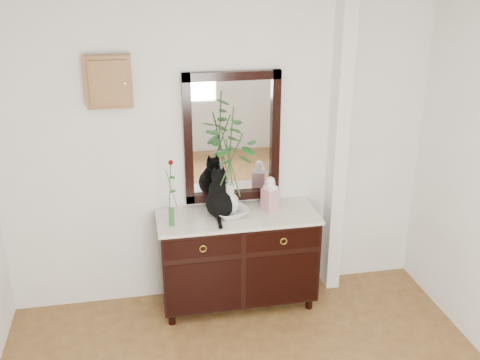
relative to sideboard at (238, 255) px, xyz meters
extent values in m
cube|color=white|center=(-0.10, 0.25, 0.88)|extent=(3.60, 0.04, 2.70)
cube|color=white|center=(0.90, 0.17, 0.88)|extent=(0.12, 0.20, 2.70)
cube|color=black|center=(0.00, 0.00, -0.01)|extent=(1.30, 0.50, 0.82)
cube|color=beige|center=(0.00, 0.00, 0.36)|extent=(1.33, 0.52, 0.03)
cube|color=black|center=(0.00, 0.24, 0.97)|extent=(0.80, 0.06, 1.10)
cube|color=white|center=(0.00, 0.25, 0.97)|extent=(0.66, 0.01, 0.96)
cube|color=brown|center=(-0.95, 0.21, 1.48)|extent=(0.35, 0.10, 0.40)
imported|color=white|center=(-0.06, -0.01, 0.41)|extent=(0.34, 0.34, 0.07)
camera|label=1|loc=(-0.78, -4.11, 2.34)|focal=42.00mm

